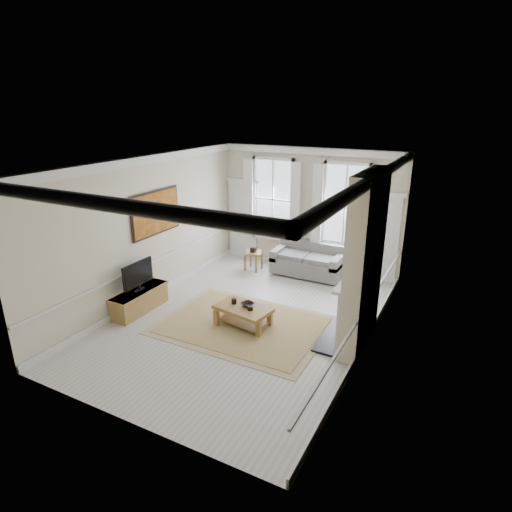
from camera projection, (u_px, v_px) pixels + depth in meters
The scene contains 23 objects.
floor at pixel (246, 320), 9.38m from camera, with size 7.20×7.20×0.00m, color #B7B5AD.
ceiling at pixel (244, 163), 8.23m from camera, with size 7.20×7.20×0.00m, color white.
back_wall at pixel (308, 210), 11.81m from camera, with size 5.20×5.20×0.00m, color beige.
left_wall at pixel (147, 230), 9.94m from camera, with size 7.20×7.20×0.00m, color beige.
right_wall at pixel (371, 268), 7.67m from camera, with size 7.20×7.20×0.00m, color beige.
window_left at pixel (273, 199), 12.16m from camera, with size 1.26×0.20×2.20m, color #B2BCC6, non-canonical shape.
window_right at pixel (345, 207), 11.24m from camera, with size 1.26×0.20×2.20m, color #B2BCC6, non-canonical shape.
door_left at pixel (243, 221), 12.85m from camera, with size 0.90×0.08×2.30m, color silver.
door_right at pixel (381, 240), 11.06m from camera, with size 0.90×0.08×2.30m, color silver.
painting at pixel (156, 213), 10.05m from camera, with size 0.05×1.66×1.06m, color #C07720.
chimney_breast at pixel (364, 262), 7.91m from camera, with size 0.35×1.70×3.38m, color beige.
hearth at pixel (337, 336), 8.66m from camera, with size 0.55×1.50×0.05m, color black.
fireplace at pixel (349, 307), 8.34m from camera, with size 0.21×1.45×1.33m.
mirror at pixel (355, 243), 7.89m from camera, with size 0.06×1.26×1.06m, color gold.
sofa at pixel (308, 262), 11.73m from camera, with size 1.90×0.93×0.87m.
side_table at pixel (253, 256), 12.06m from camera, with size 0.57×0.57×0.53m.
rug at pixel (243, 325), 9.13m from camera, with size 3.50×2.60×0.02m, color #9B8150.
coffee_table at pixel (243, 310), 9.01m from camera, with size 1.27×0.87×0.44m.
ceramic_pot_a at pixel (234, 301), 9.12m from camera, with size 0.11×0.11×0.11m, color black.
ceramic_pot_b at pixel (250, 308), 8.84m from camera, with size 0.12×0.12×0.09m, color black.
bowl at pixel (247, 304), 9.04m from camera, with size 0.26×0.26×0.06m, color black.
tv_stand at pixel (140, 300), 9.70m from camera, with size 0.46×1.43×0.51m, color brown.
tv at pixel (138, 274), 9.47m from camera, with size 0.08×0.90×0.68m.
Camera 1 is at (4.08, -7.30, 4.49)m, focal length 30.00 mm.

